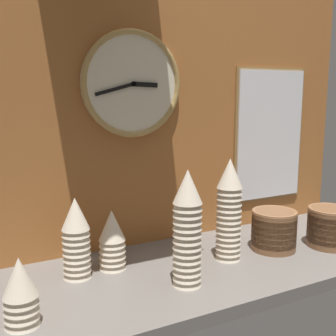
{
  "coord_description": "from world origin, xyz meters",
  "views": [
    {
      "loc": [
        -0.7,
        -1.09,
        0.55
      ],
      "look_at": [
        -0.11,
        0.04,
        0.32
      ],
      "focal_mm": 45.0,
      "sensor_mm": 36.0,
      "label": 1
    }
  ],
  "objects_px": {
    "bowl_stack_right": "(274,229)",
    "wall_clock": "(132,84)",
    "cup_stack_center_left": "(112,240)",
    "menu_board": "(270,135)",
    "cup_stack_center_right": "(229,210)",
    "bowl_stack_far_right": "(330,226)",
    "cup_stack_center": "(187,228)",
    "cup_stack_far_left": "(20,292)",
    "cup_stack_left": "(76,238)"
  },
  "relations": [
    {
      "from": "bowl_stack_far_right",
      "to": "cup_stack_center_left",
      "type": "bearing_deg",
      "value": 166.9
    },
    {
      "from": "cup_stack_center_right",
      "to": "menu_board",
      "type": "xyz_separation_m",
      "value": [
        0.39,
        0.26,
        0.2
      ]
    },
    {
      "from": "cup_stack_center_right",
      "to": "cup_stack_far_left",
      "type": "distance_m",
      "value": 0.68
    },
    {
      "from": "cup_stack_center",
      "to": "bowl_stack_right",
      "type": "xyz_separation_m",
      "value": [
        0.41,
        0.1,
        -0.1
      ]
    },
    {
      "from": "bowl_stack_right",
      "to": "wall_clock",
      "type": "bearing_deg",
      "value": 149.05
    },
    {
      "from": "bowl_stack_far_right",
      "to": "menu_board",
      "type": "xyz_separation_m",
      "value": [
        -0.01,
        0.33,
        0.3
      ]
    },
    {
      "from": "bowl_stack_right",
      "to": "cup_stack_left",
      "type": "bearing_deg",
      "value": 171.58
    },
    {
      "from": "bowl_stack_far_right",
      "to": "menu_board",
      "type": "relative_size",
      "value": 0.29
    },
    {
      "from": "bowl_stack_far_right",
      "to": "cup_stack_far_left",
      "type": "bearing_deg",
      "value": -178.19
    },
    {
      "from": "cup_stack_center_right",
      "to": "wall_clock",
      "type": "height_order",
      "value": "wall_clock"
    },
    {
      "from": "cup_stack_center",
      "to": "bowl_stack_right",
      "type": "height_order",
      "value": "cup_stack_center"
    },
    {
      "from": "cup_stack_center_left",
      "to": "bowl_stack_right",
      "type": "relative_size",
      "value": 1.21
    },
    {
      "from": "bowl_stack_right",
      "to": "wall_clock",
      "type": "distance_m",
      "value": 0.7
    },
    {
      "from": "cup_stack_center_right",
      "to": "bowl_stack_far_right",
      "type": "relative_size",
      "value": 2.15
    },
    {
      "from": "bowl_stack_far_right",
      "to": "menu_board",
      "type": "height_order",
      "value": "menu_board"
    },
    {
      "from": "bowl_stack_far_right",
      "to": "wall_clock",
      "type": "relative_size",
      "value": 0.44
    },
    {
      "from": "cup_stack_center_left",
      "to": "wall_clock",
      "type": "distance_m",
      "value": 0.52
    },
    {
      "from": "cup_stack_left",
      "to": "cup_stack_far_left",
      "type": "xyz_separation_m",
      "value": [
        -0.19,
        -0.2,
        -0.04
      ]
    },
    {
      "from": "cup_stack_left",
      "to": "bowl_stack_right",
      "type": "height_order",
      "value": "cup_stack_left"
    },
    {
      "from": "cup_stack_center_left",
      "to": "wall_clock",
      "type": "height_order",
      "value": "wall_clock"
    },
    {
      "from": "cup_stack_left",
      "to": "cup_stack_center_right",
      "type": "bearing_deg",
      "value": -11.38
    },
    {
      "from": "cup_stack_left",
      "to": "cup_stack_far_left",
      "type": "relative_size",
      "value": 1.44
    },
    {
      "from": "bowl_stack_right",
      "to": "cup_stack_center_right",
      "type": "bearing_deg",
      "value": 179.1
    },
    {
      "from": "bowl_stack_far_right",
      "to": "wall_clock",
      "type": "distance_m",
      "value": 0.86
    },
    {
      "from": "cup_stack_far_left",
      "to": "bowl_stack_right",
      "type": "distance_m",
      "value": 0.87
    },
    {
      "from": "cup_stack_center_left",
      "to": "cup_stack_far_left",
      "type": "distance_m",
      "value": 0.37
    },
    {
      "from": "cup_stack_left",
      "to": "wall_clock",
      "type": "bearing_deg",
      "value": 31.18
    },
    {
      "from": "cup_stack_left",
      "to": "wall_clock",
      "type": "xyz_separation_m",
      "value": [
        0.25,
        0.15,
        0.45
      ]
    },
    {
      "from": "cup_stack_left",
      "to": "wall_clock",
      "type": "height_order",
      "value": "wall_clock"
    },
    {
      "from": "cup_stack_far_left",
      "to": "wall_clock",
      "type": "bearing_deg",
      "value": 38.56
    },
    {
      "from": "menu_board",
      "to": "cup_stack_center_right",
      "type": "bearing_deg",
      "value": -146.2
    },
    {
      "from": "cup_stack_center_left",
      "to": "bowl_stack_right",
      "type": "bearing_deg",
      "value": -11.1
    },
    {
      "from": "bowl_stack_far_right",
      "to": "bowl_stack_right",
      "type": "bearing_deg",
      "value": 161.49
    },
    {
      "from": "cup_stack_left",
      "to": "cup_stack_far_left",
      "type": "distance_m",
      "value": 0.28
    },
    {
      "from": "cup_stack_center_left",
      "to": "menu_board",
      "type": "height_order",
      "value": "menu_board"
    },
    {
      "from": "bowl_stack_right",
      "to": "cup_stack_center",
      "type": "bearing_deg",
      "value": -166.6
    },
    {
      "from": "cup_stack_center_left",
      "to": "menu_board",
      "type": "distance_m",
      "value": 0.81
    },
    {
      "from": "bowl_stack_right",
      "to": "cup_stack_far_left",
      "type": "bearing_deg",
      "value": -173.36
    },
    {
      "from": "cup_stack_center_right",
      "to": "cup_stack_left",
      "type": "bearing_deg",
      "value": 168.62
    },
    {
      "from": "cup_stack_center",
      "to": "menu_board",
      "type": "xyz_separation_m",
      "value": [
        0.6,
        0.36,
        0.2
      ]
    },
    {
      "from": "cup_stack_left",
      "to": "bowl_stack_right",
      "type": "distance_m",
      "value": 0.68
    },
    {
      "from": "cup_stack_center_left",
      "to": "wall_clock",
      "type": "bearing_deg",
      "value": 46.18
    },
    {
      "from": "cup_stack_center",
      "to": "bowl_stack_right",
      "type": "bearing_deg",
      "value": 13.4
    },
    {
      "from": "wall_clock",
      "to": "bowl_stack_far_right",
      "type": "bearing_deg",
      "value": -27.21
    },
    {
      "from": "cup_stack_center_right",
      "to": "bowl_stack_far_right",
      "type": "xyz_separation_m",
      "value": [
        0.39,
        -0.07,
        -0.1
      ]
    },
    {
      "from": "cup_stack_center_left",
      "to": "cup_stack_center",
      "type": "relative_size",
      "value": 0.56
    },
    {
      "from": "cup_stack_center_left",
      "to": "bowl_stack_far_right",
      "type": "height_order",
      "value": "cup_stack_center_left"
    },
    {
      "from": "cup_stack_center_left",
      "to": "wall_clock",
      "type": "relative_size",
      "value": 0.53
    },
    {
      "from": "cup_stack_center",
      "to": "cup_stack_far_left",
      "type": "height_order",
      "value": "cup_stack_center"
    },
    {
      "from": "wall_clock",
      "to": "menu_board",
      "type": "bearing_deg",
      "value": 0.83
    }
  ]
}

